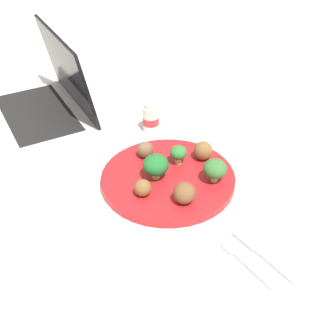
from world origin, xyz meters
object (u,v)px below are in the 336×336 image
Objects in this scene: broccoli_floret_front_right at (215,169)px; napkin at (256,261)px; plate at (168,179)px; broccoli_floret_back_left at (178,153)px; fork at (245,260)px; laptop at (46,102)px; meatball_mid_right at (143,188)px; meatball_front_left at (184,193)px; meatball_far_rim at (203,151)px; meatball_back_left at (145,150)px; knife at (261,252)px; yogurt_bottle at (151,119)px; broccoli_floret_mid_left at (156,165)px.

broccoli_floret_front_right is 0.30× the size of napkin.
plate is 6.70× the size of broccoli_floret_back_left.
fork reaches higher than napkin.
meatball_mid_right is at bearing -169.91° from laptop.
meatball_front_left reaches higher than meatball_far_rim.
napkin is (-0.35, -0.04, -0.03)m from meatball_back_left.
plate is 1.92× the size of knife.
broccoli_floret_back_left is 0.13m from meatball_front_left.
plate is at bearing -66.72° from meatball_mid_right.
laptop is (0.65, 0.19, 0.03)m from knife.
meatball_front_left is at bearing 18.67° from knife.
meatball_far_rim is at bearing -17.18° from fork.
broccoli_floret_front_right reaches higher than meatball_mid_right.
yogurt_bottle reaches higher than meatball_far_rim.
plate is 0.26m from knife.
laptop reaches higher than knife.
napkin is (-0.29, 0.01, -0.04)m from broccoli_floret_back_left.
plate is 3.80× the size of yogurt_bottle.
meatball_back_left is 0.11× the size of laptop.
knife is at bearing -161.33° from meatball_front_left.
broccoli_floret_mid_left is 0.12m from meatball_far_rim.
meatball_front_left reaches higher than napkin.
napkin is at bearing -164.92° from laptop.
laptop reaches higher than meatball_mid_right.
broccoli_floret_back_left is 0.57× the size of yogurt_bottle.
yogurt_bottle is at bearing -3.61° from napkin.
meatball_front_left is (-0.09, 0.01, 0.03)m from plate.
meatball_back_left is at bearing 43.71° from broccoli_floret_back_left.
meatball_mid_right is at bearing 150.63° from yogurt_bottle.
meatball_back_left reaches higher than napkin.
broccoli_floret_front_right reaches higher than broccoli_floret_back_left.
meatball_mid_right reaches higher than fork.
meatball_front_left is at bearing 156.27° from broccoli_floret_back_left.
broccoli_floret_back_left and meatball_far_rim have the same top height.
meatball_back_left is at bearing 0.28° from meatball_front_left.
meatball_mid_right is 0.13m from meatball_back_left.
yogurt_bottle reaches higher than meatball_front_left.
broccoli_floret_front_right is at bearing -148.90° from meatball_back_left.
broccoli_floret_back_left is 0.13m from meatball_mid_right.
meatball_back_left is 0.34m from fork.
meatball_far_rim is 0.19m from yogurt_bottle.
knife is at bearing -178.89° from broccoli_floret_back_left.
meatball_mid_right reaches higher than knife.
fork is at bearing 174.00° from yogurt_bottle.
meatball_far_rim reaches higher than napkin.
broccoli_floret_front_right reaches higher than knife.
broccoli_floret_front_right reaches higher than napkin.
broccoli_floret_back_left is 0.08m from meatball_back_left.
fork is at bearing 161.90° from broccoli_floret_front_right.
yogurt_bottle reaches higher than broccoli_floret_back_left.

